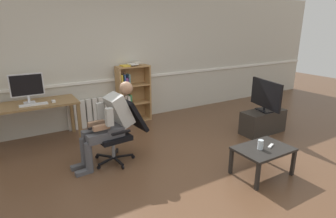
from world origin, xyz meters
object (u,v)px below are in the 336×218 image
(imac_monitor, at_px, (27,86))
(tv_screen, at_px, (266,95))
(person_seated, at_px, (110,122))
(computer_mouse, at_px, (54,101))
(bookshelf, at_px, (131,94))
(keyboard, at_px, (34,105))
(office_chair, at_px, (122,128))
(coffee_table, at_px, (263,151))
(drinking_glass, at_px, (260,145))
(radiator, at_px, (89,113))
(spare_remote, at_px, (271,146))
(computer_desk, at_px, (34,109))
(tv_stand, at_px, (263,122))

(imac_monitor, bearing_deg, tv_screen, -23.93)
(imac_monitor, bearing_deg, person_seated, -55.37)
(computer_mouse, relative_size, bookshelf, 0.08)
(keyboard, relative_size, office_chair, 0.45)
(coffee_table, distance_m, drinking_glass, 0.14)
(office_chair, bearing_deg, radiator, 177.05)
(coffee_table, bearing_deg, drinking_glass, -179.03)
(imac_monitor, xyz_separation_m, coffee_table, (2.61, -2.78, -0.69))
(spare_remote, bearing_deg, bookshelf, 172.62)
(keyboard, bearing_deg, computer_desk, 86.23)
(computer_mouse, height_order, tv_stand, computer_mouse)
(keyboard, bearing_deg, office_chair, -45.95)
(tv_stand, distance_m, drinking_glass, 1.71)
(tv_stand, relative_size, spare_remote, 6.00)
(tv_stand, relative_size, tv_screen, 1.08)
(office_chair, distance_m, tv_stand, 2.77)
(computer_mouse, distance_m, coffee_table, 3.45)
(keyboard, bearing_deg, tv_stand, -21.41)
(computer_mouse, bearing_deg, spare_remote, -47.65)
(bookshelf, bearing_deg, keyboard, -167.24)
(tv_screen, bearing_deg, computer_desk, 79.83)
(spare_remote, bearing_deg, imac_monitor, -157.35)
(computer_mouse, xyz_separation_m, spare_remote, (2.37, -2.60, -0.36))
(computer_desk, xyz_separation_m, radiator, (1.01, 0.39, -0.36))
(tv_stand, bearing_deg, office_chair, 172.14)
(radiator, height_order, drinking_glass, radiator)
(keyboard, height_order, tv_stand, keyboard)
(keyboard, xyz_separation_m, coffee_table, (2.57, -2.56, -0.41))
(bookshelf, xyz_separation_m, spare_remote, (0.77, -3.02, -0.19))
(office_chair, bearing_deg, computer_mouse, -151.10)
(tv_stand, bearing_deg, tv_screen, -13.09)
(radiator, distance_m, spare_remote, 3.53)
(bookshelf, height_order, tv_stand, bookshelf)
(tv_screen, bearing_deg, computer_mouse, 79.69)
(imac_monitor, relative_size, drinking_glass, 4.00)
(office_chair, relative_size, tv_stand, 1.06)
(computer_mouse, height_order, spare_remote, computer_mouse)
(tv_stand, distance_m, coffee_table, 1.65)
(imac_monitor, distance_m, keyboard, 0.35)
(person_seated, bearing_deg, computer_desk, -150.58)
(computer_mouse, relative_size, person_seated, 0.08)
(computer_mouse, bearing_deg, drinking_glass, -49.78)
(computer_mouse, relative_size, spare_remote, 0.67)
(computer_desk, relative_size, office_chair, 1.47)
(bookshelf, bearing_deg, imac_monitor, -173.69)
(office_chair, distance_m, spare_remote, 2.17)
(keyboard, bearing_deg, spare_remote, -43.90)
(tv_screen, height_order, drinking_glass, tv_screen)
(person_seated, bearing_deg, office_chair, 90.00)
(office_chair, height_order, tv_stand, office_chair)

